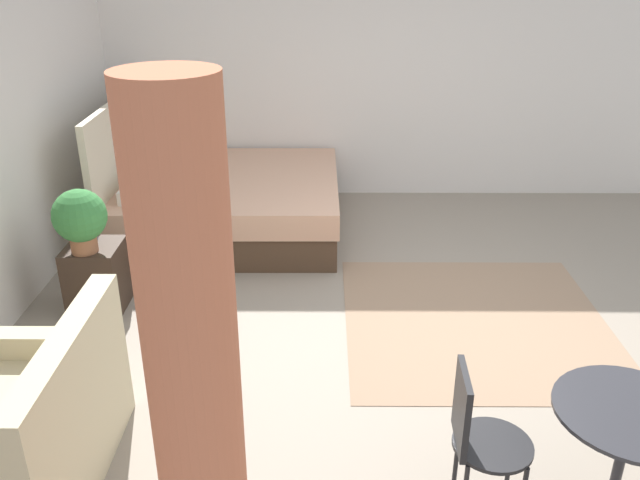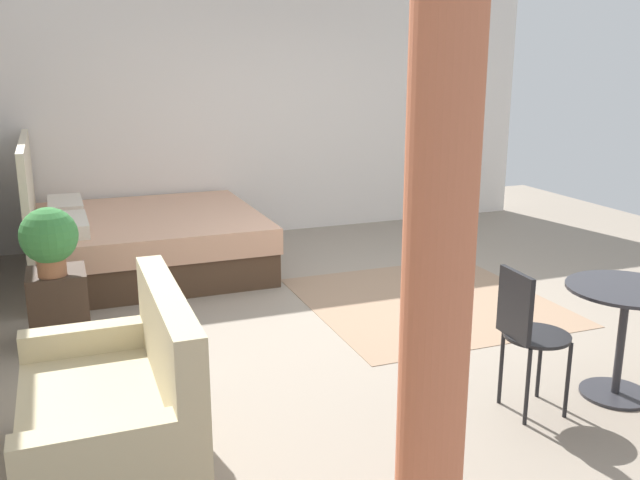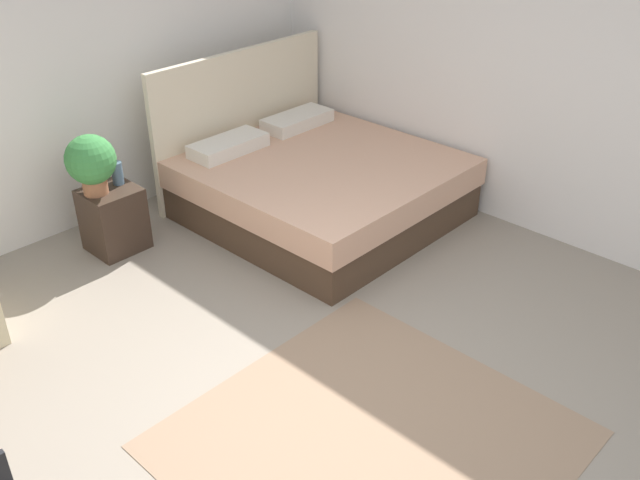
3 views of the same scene
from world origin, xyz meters
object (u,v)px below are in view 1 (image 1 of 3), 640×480
Objects in this scene: vase at (90,228)px; cafe_chair_near_window at (477,434)px; potted_plant at (80,218)px; bed at (225,200)px; nightstand at (97,277)px; couch at (29,438)px; balcony_table at (624,446)px.

vase is 0.22× the size of cafe_chair_near_window.
cafe_chair_near_window is at bearing -128.28° from potted_plant.
bed is 3.96× the size of nightstand.
potted_plant reaches higher than nightstand.
bed is 11.28× the size of vase.
nightstand is 0.39m from vase.
potted_plant is at bearing 8.41° from couch.
potted_plant reaches higher than vase.
cafe_chair_near_window reaches higher than balcony_table.
vase is at bearing 8.08° from couch.
couch reaches higher than cafe_chair_near_window.
couch is 1.85× the size of balcony_table.
bed is 1.77m from nightstand.
balcony_table is at bearing -124.85° from vase.
bed is 3.50m from couch.
couch is 2.68× the size of potted_plant.
balcony_table is (-0.25, -2.94, 0.19)m from couch.
cafe_chair_near_window is at bearing -154.94° from bed.
potted_plant is (-0.10, 0.02, 0.54)m from nightstand.
couch reaches higher than nightstand.
bed is at bearing 32.88° from balcony_table.
balcony_table is at bearing -92.93° from cafe_chair_near_window.
balcony_table is (-2.02, -3.20, -0.32)m from potted_plant.
potted_plant reaches higher than cafe_chair_near_window.
nightstand is 0.55m from potted_plant.
bed is 1.94m from potted_plant.
vase is at bearing 150.99° from bed.
bed is at bearing -26.01° from nightstand.
bed is 1.63× the size of couch.
balcony_table is at bearing -94.93° from couch.
couch is at bearing -172.60° from nightstand.
vase is at bearing 49.00° from cafe_chair_near_window.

